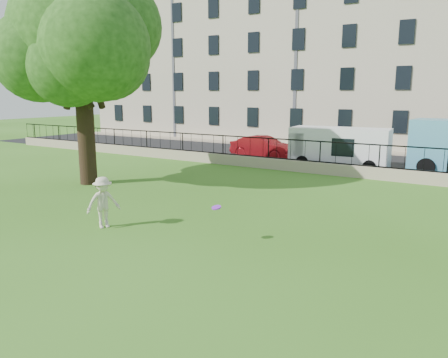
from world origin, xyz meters
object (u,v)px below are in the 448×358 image
Objects in this scene: man at (103,202)px; red_sedan at (263,147)px; frisbee at (216,207)px; white_van at (339,148)px; tree at (79,37)px.

red_sedan is at bearing 35.15° from man.
frisbee is 14.42m from white_van.
man is 6.03× the size of frisbee.
red_sedan reaches higher than frisbee.
man reaches higher than red_sedan.
tree reaches higher than man.
red_sedan is (3.38, 11.54, -5.91)m from tree.
tree reaches higher than red_sedan.
white_van is (2.77, 15.04, 0.32)m from man.
white_van is (5.30, -1.00, 0.41)m from red_sedan.
tree is 11.84m from frisbee.
tree reaches higher than frisbee.
man is 0.37× the size of red_sedan.
frisbee is 16.64m from red_sedan.
white_van is at bearing 50.53° from tree.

